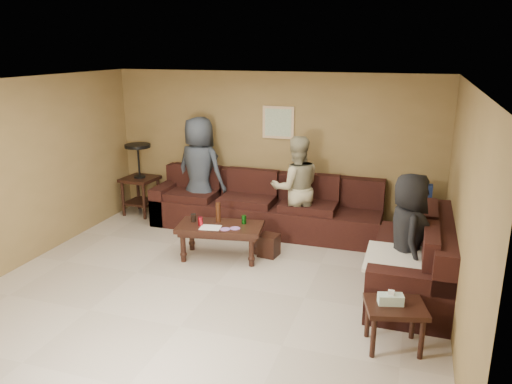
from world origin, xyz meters
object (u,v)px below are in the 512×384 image
at_px(side_table_right, 394,310).
at_px(waste_bin, 269,245).
at_px(end_table_left, 140,178).
at_px(person_middle, 296,188).
at_px(sectional_sofa, 306,227).
at_px(person_right, 408,236).
at_px(coffee_table, 220,230).
at_px(person_left, 200,171).

xyz_separation_m(side_table_right, waste_bin, (-1.81, 1.79, -0.25)).
distance_m(end_table_left, person_middle, 2.89).
bearing_deg(sectional_sofa, waste_bin, -135.18).
bearing_deg(person_right, waste_bin, 61.85).
bearing_deg(coffee_table, person_middle, 53.07).
relative_size(side_table_right, person_left, 0.37).
bearing_deg(person_right, sectional_sofa, 43.55).
distance_m(coffee_table, side_table_right, 2.87).
bearing_deg(sectional_sofa, coffee_table, -146.31).
xyz_separation_m(sectional_sofa, waste_bin, (-0.44, -0.44, -0.17)).
relative_size(end_table_left, waste_bin, 4.03).
bearing_deg(person_left, side_table_right, 151.72).
bearing_deg(waste_bin, person_middle, 77.12).
bearing_deg(person_middle, sectional_sofa, 99.96).
bearing_deg(sectional_sofa, end_table_left, 168.44).
bearing_deg(person_left, person_right, 166.09).
bearing_deg(side_table_right, sectional_sofa, 121.46).
height_order(side_table_right, waste_bin, side_table_right).
xyz_separation_m(sectional_sofa, person_right, (1.43, -1.07, 0.43)).
relative_size(waste_bin, person_right, 0.21).
bearing_deg(person_middle, coffee_table, 28.19).
height_order(sectional_sofa, coffee_table, sectional_sofa).
bearing_deg(waste_bin, side_table_right, -44.68).
height_order(end_table_left, person_middle, person_middle).
xyz_separation_m(sectional_sofa, person_middle, (-0.26, 0.37, 0.48)).
relative_size(end_table_left, person_middle, 0.78).
relative_size(sectional_sofa, person_right, 3.08).
distance_m(sectional_sofa, person_left, 2.10).
xyz_separation_m(side_table_right, person_middle, (-1.62, 2.60, 0.40)).
xyz_separation_m(person_left, person_middle, (1.68, -0.19, -0.10)).
bearing_deg(end_table_left, person_left, -3.93).
bearing_deg(coffee_table, person_right, -7.97).
distance_m(end_table_left, person_right, 4.87).
bearing_deg(waste_bin, person_left, 146.21).
height_order(sectional_sofa, waste_bin, sectional_sofa).
bearing_deg(end_table_left, person_middle, -5.36).
bearing_deg(sectional_sofa, person_right, -36.83).
xyz_separation_m(end_table_left, person_right, (4.56, -1.71, 0.10)).
bearing_deg(person_left, waste_bin, 158.10).
xyz_separation_m(person_middle, person_right, (1.69, -1.44, -0.05)).
height_order(waste_bin, person_left, person_left).
bearing_deg(coffee_table, waste_bin, 23.61).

